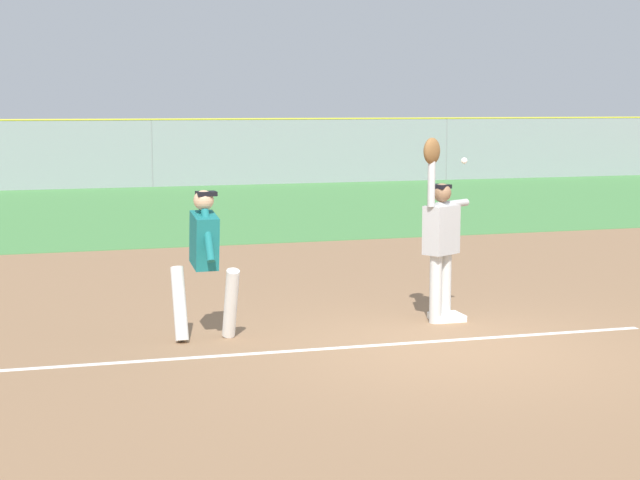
% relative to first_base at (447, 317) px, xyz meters
% --- Properties ---
extents(ground_plane, '(72.57, 72.57, 0.00)m').
position_rel_first_base_xyz_m(ground_plane, '(-0.58, -1.30, -0.04)').
color(ground_plane, '#936D4C').
extents(outfield_grass, '(41.95, 14.27, 0.01)m').
position_rel_first_base_xyz_m(outfield_grass, '(-0.58, 14.56, -0.04)').
color(outfield_grass, '#4C8C47').
rests_on(outfield_grass, ground_plane).
extents(chalk_foul_line, '(12.00, 0.49, 0.01)m').
position_rel_first_base_xyz_m(chalk_foul_line, '(-4.00, -0.90, -0.04)').
color(chalk_foul_line, white).
rests_on(chalk_foul_line, ground_plane).
extents(first_base, '(0.39, 0.39, 0.08)m').
position_rel_first_base_xyz_m(first_base, '(0.00, 0.00, 0.00)').
color(first_base, white).
rests_on(first_base, ground_plane).
extents(fielder, '(0.83, 0.55, 2.28)m').
position_rel_first_base_xyz_m(fielder, '(-0.14, -0.06, 1.08)').
color(fielder, silver).
rests_on(fielder, ground_plane).
extents(runner, '(0.71, 0.84, 1.72)m').
position_rel_first_base_xyz_m(runner, '(-3.08, -0.15, 0.96)').
color(runner, white).
rests_on(runner, ground_plane).
extents(baseball, '(0.07, 0.07, 0.07)m').
position_rel_first_base_xyz_m(baseball, '(0.08, -0.25, 1.96)').
color(baseball, white).
extents(outfield_fence, '(42.03, 0.08, 2.23)m').
position_rel_first_base_xyz_m(outfield_fence, '(-0.58, 21.70, 1.08)').
color(outfield_fence, '#93999E').
rests_on(outfield_fence, ground_plane).
extents(parked_car_tan, '(4.43, 2.17, 1.25)m').
position_rel_first_base_xyz_m(parked_car_tan, '(-4.29, 25.29, 0.63)').
color(parked_car_tan, tan).
rests_on(parked_car_tan, ground_plane).
extents(parked_car_white, '(4.44, 2.20, 1.25)m').
position_rel_first_base_xyz_m(parked_car_white, '(0.67, 25.19, 0.63)').
color(parked_car_white, white).
rests_on(parked_car_white, ground_plane).
extents(parked_car_red, '(4.59, 2.51, 1.25)m').
position_rel_first_base_xyz_m(parked_car_red, '(5.87, 25.11, 0.63)').
color(parked_car_red, '#B21E1E').
rests_on(parked_car_red, ground_plane).
extents(parked_car_blue, '(4.46, 2.23, 1.25)m').
position_rel_first_base_xyz_m(parked_car_blue, '(11.48, 24.93, 0.63)').
color(parked_car_blue, '#23389E').
rests_on(parked_car_blue, ground_plane).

